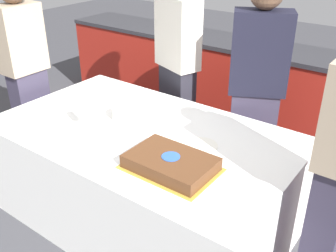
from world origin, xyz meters
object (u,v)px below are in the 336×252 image
plate_stack (127,113)px  person_cutting_cake (256,87)px  wine_glass (80,110)px  person_standing_back (177,67)px  cake (171,163)px  person_seated_left (26,74)px

plate_stack → person_cutting_cake: bearing=49.9°
wine_glass → person_standing_back: 1.01m
cake → person_seated_left: size_ratio=0.32×
plate_stack → person_seated_left: bearing=-175.6°
wine_glass → cake: bearing=-4.5°
cake → person_cutting_cake: bearing=90.0°
plate_stack → person_seated_left: (-1.02, -0.08, 0.09)m
wine_glass → person_seated_left: size_ratio=0.11×
person_cutting_cake → person_seated_left: (-1.64, -0.82, -0.01)m
cake → plate_stack: (-0.62, 0.33, 0.01)m
plate_stack → wine_glass: wine_glass is taller
cake → plate_stack: plate_stack is taller
wine_glass → person_cutting_cake: bearing=51.9°
person_cutting_cake → person_seated_left: bearing=-0.5°
cake → wine_glass: wine_glass is taller
person_cutting_cake → person_standing_back: bearing=-27.0°
person_cutting_cake → person_seated_left: person_cutting_cake is taller
plate_stack → person_standing_back: (-0.10, 0.74, 0.11)m
cake → wine_glass: bearing=175.5°
cake → person_standing_back: person_standing_back is taller
wine_glass → person_cutting_cake: 1.28m
person_cutting_cake → person_standing_back: 0.72m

